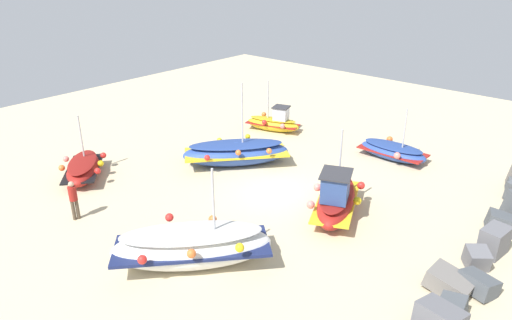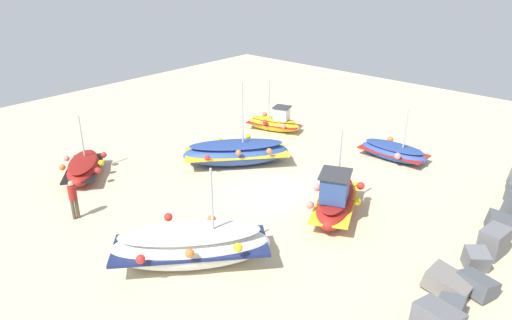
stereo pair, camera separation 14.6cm
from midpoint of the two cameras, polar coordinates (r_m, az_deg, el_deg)
ground_plane at (r=21.02m, az=2.42°, el=-3.95°), size 44.33×44.33×0.00m
fishing_boat_0 at (r=23.63m, az=-20.35°, el=-0.95°), size 3.27×3.52×2.92m
fishing_boat_1 at (r=23.58m, az=-2.61°, el=0.94°), size 5.40×5.07×4.23m
fishing_boat_2 at (r=16.27m, az=-8.02°, el=-10.24°), size 5.39×5.10×3.62m
fishing_boat_3 at (r=28.14m, az=2.03°, el=4.58°), size 2.09×3.44×3.04m
fishing_boat_4 at (r=25.24m, az=16.07°, el=1.05°), size 2.02×3.55×2.79m
fishing_boat_5 at (r=19.18m, az=9.46°, el=-4.71°), size 4.32×2.99×3.61m
person_walking at (r=19.92m, az=-21.44°, el=-4.28°), size 0.32×0.32×1.67m
breakwater_rocks at (r=17.77m, az=24.78°, el=-10.58°), size 17.67×2.43×1.25m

